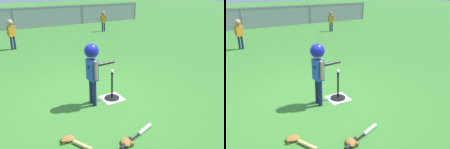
{
  "view_description": "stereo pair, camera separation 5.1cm",
  "coord_description": "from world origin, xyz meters",
  "views": [
    {
      "loc": [
        -1.86,
        -4.03,
        2.28
      ],
      "look_at": [
        0.4,
        -0.24,
        0.55
      ],
      "focal_mm": 36.8,
      "sensor_mm": 36.0,
      "label": 1
    },
    {
      "loc": [
        -1.82,
        -4.05,
        2.28
      ],
      "look_at": [
        0.4,
        -0.24,
        0.55
      ],
      "focal_mm": 36.8,
      "sensor_mm": 36.0,
      "label": 2
    }
  ],
  "objects": [
    {
      "name": "spare_bat_black",
      "position": [
        -0.27,
        -1.7,
        0.03
      ],
      "size": [
        0.58,
        0.32,
        0.06
      ],
      "color": "black",
      "rests_on": "ground_plane"
    },
    {
      "name": "glove_by_plate",
      "position": [
        -0.19,
        -1.66,
        0.04
      ],
      "size": [
        0.21,
        0.26,
        0.07
      ],
      "color": "brown",
      "rests_on": "ground_plane"
    },
    {
      "name": "glove_tossed_aside",
      "position": [
        -0.94,
        -1.12,
        0.04
      ],
      "size": [
        0.26,
        0.22,
        0.07
      ],
      "color": "brown",
      "rests_on": "ground_plane"
    },
    {
      "name": "home_plate",
      "position": [
        0.4,
        -0.24,
        0.0
      ],
      "size": [
        0.44,
        0.44,
        0.01
      ],
      "primitive_type": "cube",
      "color": "white",
      "rests_on": "ground_plane"
    },
    {
      "name": "baseball_on_tee",
      "position": [
        0.4,
        -0.24,
        0.62
      ],
      "size": [
        0.07,
        0.07,
        0.07
      ],
      "primitive_type": "sphere",
      "color": "white",
      "rests_on": "batting_tee"
    },
    {
      "name": "spare_bat_wood",
      "position": [
        -0.76,
        -1.45,
        0.03
      ],
      "size": [
        0.38,
        0.67,
        0.06
      ],
      "color": "#DBB266",
      "rests_on": "ground_plane"
    },
    {
      "name": "spare_bat_silver",
      "position": [
        0.2,
        -1.55,
        0.03
      ],
      "size": [
        0.68,
        0.29,
        0.06
      ],
      "color": "silver",
      "rests_on": "ground_plane"
    },
    {
      "name": "ground_plane",
      "position": [
        0.0,
        0.0,
        0.0
      ],
      "size": [
        60.0,
        60.0,
        0.0
      ],
      "primitive_type": "plane",
      "color": "#336B28"
    },
    {
      "name": "fielder_near_left",
      "position": [
        -0.74,
        5.09,
        0.72
      ],
      "size": [
        0.33,
        0.22,
        1.12
      ],
      "color": "#191E4C",
      "rests_on": "ground_plane"
    },
    {
      "name": "batting_tee",
      "position": [
        0.4,
        -0.24,
        0.09
      ],
      "size": [
        0.32,
        0.32,
        0.59
      ],
      "color": "black",
      "rests_on": "ground_plane"
    },
    {
      "name": "batter_child",
      "position": [
        -0.06,
        -0.27,
        0.9
      ],
      "size": [
        0.65,
        0.36,
        1.26
      ],
      "color": "#191E4C",
      "rests_on": "ground_plane"
    },
    {
      "name": "outfield_fence",
      "position": [
        0.0,
        9.36,
        0.62
      ],
      "size": [
        16.06,
        0.06,
        1.15
      ],
      "color": "slate",
      "rests_on": "ground_plane"
    },
    {
      "name": "fielder_deep_center",
      "position": [
        3.89,
        6.5,
        0.65
      ],
      "size": [
        0.27,
        0.2,
        1.01
      ],
      "color": "#191E4C",
      "rests_on": "ground_plane"
    }
  ]
}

